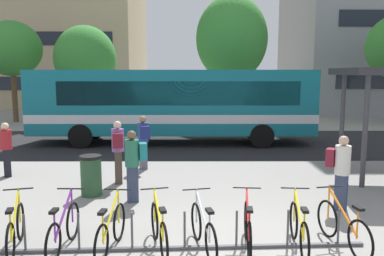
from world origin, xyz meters
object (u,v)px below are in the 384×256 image
(commuter_navy_pack_3, at_px, (143,139))
(trash_bin, at_px, (91,175))
(city_bus, at_px, (171,103))
(parked_bicycle_yellow_8, at_px, (299,229))
(parked_bicycle_red_7, at_px, (248,229))
(commuter_teal_pack_2, at_px, (134,161))
(parked_bicycle_orange_9, at_px, (343,227))
(street_tree_2, at_px, (12,49))
(street_tree_3, at_px, (85,59))
(parked_bicycle_yellow_2, at_px, (16,230))
(parked_bicycle_yellow_4, at_px, (111,231))
(street_tree_1, at_px, (232,39))
(commuter_maroon_pack_1, at_px, (118,148))
(parked_bicycle_purple_3, at_px, (64,230))
(parked_bicycle_silver_6, at_px, (203,230))
(commuter_maroon_pack_0, at_px, (6,145))
(parked_bicycle_yellow_5, at_px, (159,230))
(commuter_maroon_pack_4, at_px, (341,168))

(commuter_navy_pack_3, bearing_deg, trash_bin, 137.60)
(city_bus, xyz_separation_m, commuter_navy_pack_3, (-0.67, -4.73, -0.78))
(parked_bicycle_yellow_8, bearing_deg, city_bus, 19.23)
(parked_bicycle_red_7, xyz_separation_m, commuter_teal_pack_2, (-2.35, 2.63, 0.62))
(parked_bicycle_orange_9, distance_m, commuter_teal_pack_2, 4.83)
(street_tree_2, relative_size, street_tree_3, 1.05)
(parked_bicycle_orange_9, relative_size, commuter_teal_pack_2, 0.98)
(commuter_navy_pack_3, bearing_deg, commuter_teal_pack_2, 160.39)
(parked_bicycle_yellow_2, relative_size, parked_bicycle_red_7, 0.98)
(parked_bicycle_yellow_4, bearing_deg, commuter_navy_pack_3, 7.04)
(city_bus, xyz_separation_m, trash_bin, (-1.69, -7.47, -1.26))
(street_tree_1, bearing_deg, commuter_navy_pack_3, -108.70)
(parked_bicycle_yellow_2, height_order, commuter_maroon_pack_1, commuter_maroon_pack_1)
(parked_bicycle_yellow_2, distance_m, street_tree_2, 20.25)
(parked_bicycle_purple_3, bearing_deg, commuter_navy_pack_3, -5.72)
(parked_bicycle_silver_6, distance_m, parked_bicycle_orange_9, 2.48)
(commuter_maroon_pack_0, distance_m, street_tree_2, 14.65)
(parked_bicycle_purple_3, relative_size, street_tree_2, 0.28)
(parked_bicycle_orange_9, relative_size, commuter_navy_pack_3, 0.98)
(parked_bicycle_red_7, distance_m, street_tree_1, 18.48)
(commuter_maroon_pack_0, bearing_deg, parked_bicycle_purple_3, 8.64)
(parked_bicycle_yellow_5, distance_m, commuter_teal_pack_2, 2.84)
(parked_bicycle_yellow_4, relative_size, commuter_teal_pack_2, 0.99)
(commuter_maroon_pack_1, bearing_deg, street_tree_3, 7.52)
(commuter_maroon_pack_4, xyz_separation_m, trash_bin, (-5.88, 1.11, -0.46))
(parked_bicycle_red_7, bearing_deg, city_bus, 14.84)
(parked_bicycle_yellow_2, relative_size, street_tree_3, 0.28)
(city_bus, relative_size, parked_bicycle_yellow_8, 6.99)
(parked_bicycle_yellow_5, distance_m, commuter_maroon_pack_0, 7.09)
(parked_bicycle_red_7, distance_m, parked_bicycle_yellow_8, 0.89)
(parked_bicycle_purple_3, distance_m, commuter_maroon_pack_0, 6.07)
(parked_bicycle_silver_6, relative_size, commuter_maroon_pack_0, 1.04)
(parked_bicycle_yellow_8, bearing_deg, street_tree_2, 40.11)
(commuter_maroon_pack_1, relative_size, commuter_teal_pack_2, 1.02)
(parked_bicycle_yellow_2, height_order, parked_bicycle_silver_6, same)
(commuter_maroon_pack_4, distance_m, trash_bin, 6.00)
(parked_bicycle_yellow_8, bearing_deg, street_tree_3, 29.71)
(parked_bicycle_yellow_5, xyz_separation_m, street_tree_1, (3.10, 17.82, 4.72))
(parked_bicycle_yellow_4, bearing_deg, city_bus, 2.95)
(parked_bicycle_yellow_4, xyz_separation_m, parked_bicycle_red_7, (2.38, 0.09, 0.00))
(city_bus, xyz_separation_m, commuter_maroon_pack_1, (-1.18, -6.40, -0.75))
(parked_bicycle_silver_6, xyz_separation_m, commuter_navy_pack_3, (-1.71, 5.94, 0.61))
(parked_bicycle_purple_3, height_order, parked_bicycle_silver_6, same)
(city_bus, distance_m, parked_bicycle_purple_3, 10.82)
(parked_bicycle_yellow_5, relative_size, street_tree_3, 0.29)
(parked_bicycle_yellow_2, xyz_separation_m, parked_bicycle_yellow_8, (4.93, 0.01, 0.00))
(parked_bicycle_yellow_2, relative_size, commuter_maroon_pack_0, 1.03)
(city_bus, height_order, street_tree_1, street_tree_1)
(parked_bicycle_silver_6, xyz_separation_m, street_tree_3, (-6.59, 17.93, 3.53))
(parked_bicycle_yellow_4, relative_size, parked_bicycle_orange_9, 1.01)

